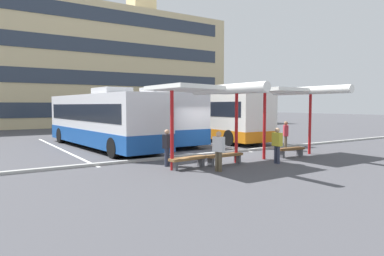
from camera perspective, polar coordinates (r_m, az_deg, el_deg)
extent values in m
plane|color=#47474C|center=(18.17, 3.72, -4.25)|extent=(160.00, 160.00, 0.00)
cube|color=#D1BC8C|center=(47.04, -19.90, 9.39)|extent=(41.21, 11.57, 14.62)
cube|color=#2D3847|center=(41.17, -17.89, 2.88)|extent=(37.91, 0.08, 1.61)
cube|color=#2D3847|center=(41.28, -17.99, 7.96)|extent=(37.91, 0.08, 1.61)
cube|color=#2D3847|center=(41.72, -18.10, 12.97)|extent=(37.91, 0.08, 1.61)
cube|color=#2D3847|center=(42.47, -18.20, 17.84)|extent=(37.91, 0.08, 1.61)
cube|color=#D1BC8C|center=(51.96, -8.37, 18.80)|extent=(3.20, 3.20, 2.80)
cube|color=silver|center=(21.19, -14.64, 1.43)|extent=(3.38, 11.80, 2.87)
cube|color=#194C9E|center=(21.25, -14.60, -1.24)|extent=(3.42, 11.84, 0.89)
cube|color=black|center=(21.17, -14.66, 2.55)|extent=(3.34, 10.87, 0.94)
cube|color=black|center=(26.62, -19.42, 2.54)|extent=(2.26, 0.24, 1.72)
cube|color=silver|center=(19.85, -13.11, 5.96)|extent=(1.69, 2.30, 0.36)
cylinder|color=black|center=(24.85, -20.85, -1.16)|extent=(0.37, 1.02, 1.00)
cylinder|color=black|center=(25.61, -15.75, -0.91)|extent=(0.37, 1.02, 1.00)
cylinder|color=black|center=(16.94, -12.83, -3.21)|extent=(0.37, 1.02, 1.00)
cylinder|color=black|center=(18.04, -5.94, -2.72)|extent=(0.37, 1.02, 1.00)
cube|color=silver|center=(24.37, -7.46, 2.05)|extent=(2.58, 12.05, 3.07)
cube|color=#194C9E|center=(24.43, -7.43, -0.48)|extent=(2.62, 12.09, 0.91)
cube|color=black|center=(24.36, -7.47, 3.17)|extent=(2.60, 11.09, 1.02)
cube|color=black|center=(29.90, -12.27, 3.02)|extent=(2.11, 0.11, 1.84)
cube|color=silver|center=(23.03, -5.92, 6.23)|extent=(1.47, 2.22, 0.36)
cylinder|color=black|center=(28.12, -13.24, -0.46)|extent=(0.32, 1.00, 1.00)
cylinder|color=black|center=(28.91, -9.11, -0.30)|extent=(0.32, 1.00, 1.00)
cylinder|color=black|center=(20.02, -5.01, -2.06)|extent=(0.32, 1.00, 1.00)
cylinder|color=black|center=(21.11, 0.32, -1.75)|extent=(0.32, 1.00, 1.00)
cube|color=silver|center=(25.30, 3.16, 2.09)|extent=(2.86, 10.85, 3.03)
cube|color=orange|center=(25.36, 3.15, -0.56)|extent=(2.90, 10.89, 0.68)
cube|color=black|center=(25.29, 3.17, 3.19)|extent=(2.86, 9.99, 0.95)
cube|color=black|center=(29.86, -2.66, 3.05)|extent=(2.22, 0.15, 1.82)
cube|color=silver|center=(24.21, 4.99, 6.01)|extent=(1.58, 2.25, 0.36)
cylinder|color=black|center=(28.00, -3.20, -0.39)|extent=(0.33, 1.01, 1.00)
cylinder|color=black|center=(29.17, 0.83, -0.21)|extent=(0.33, 1.01, 1.00)
cylinder|color=black|center=(21.64, 6.29, -1.63)|extent=(0.33, 1.01, 1.00)
cylinder|color=black|center=(23.12, 10.86, -1.33)|extent=(0.33, 1.01, 1.00)
cube|color=white|center=(21.39, -20.86, -3.26)|extent=(0.16, 14.00, 0.01)
cube|color=white|center=(22.65, -10.35, -2.69)|extent=(0.16, 14.00, 0.01)
cube|color=white|center=(24.58, -1.22, -2.13)|extent=(0.16, 14.00, 0.01)
cube|color=white|center=(27.03, 6.41, -1.61)|extent=(0.16, 14.00, 0.01)
cylinder|color=red|center=(13.41, -3.32, -0.44)|extent=(0.14, 0.14, 3.10)
cylinder|color=red|center=(15.29, 7.34, 0.06)|extent=(0.14, 0.14, 3.10)
cube|color=white|center=(14.27, 2.37, 6.37)|extent=(4.26, 2.93, 0.27)
cylinder|color=white|center=(13.22, 5.70, 6.43)|extent=(0.36, 4.25, 0.36)
cube|color=brown|center=(13.91, -0.67, -5.05)|extent=(1.71, 0.61, 0.10)
cube|color=#4C4C51|center=(13.53, -2.95, -6.27)|extent=(0.16, 0.35, 0.35)
cube|color=#4C4C51|center=(14.38, 1.47, -5.67)|extent=(0.16, 0.35, 0.35)
cube|color=brown|center=(14.88, 5.37, -4.49)|extent=(1.79, 0.47, 0.10)
cube|color=#4C4C51|center=(14.46, 3.11, -5.62)|extent=(0.13, 0.34, 0.35)
cube|color=#4C4C51|center=(15.39, 7.49, -5.07)|extent=(0.13, 0.34, 0.35)
cylinder|color=red|center=(16.47, 11.86, 0.38)|extent=(0.14, 0.14, 3.16)
cylinder|color=red|center=(18.91, 18.88, 0.69)|extent=(0.14, 0.14, 3.16)
cube|color=white|center=(17.64, 15.71, 5.95)|extent=(4.26, 2.65, 0.18)
cylinder|color=white|center=(16.89, 18.72, 5.89)|extent=(0.36, 4.26, 0.36)
cube|color=brown|center=(17.64, 15.98, -3.32)|extent=(1.56, 0.50, 0.10)
cube|color=#4C4C51|center=(17.23, 14.53, -4.21)|extent=(0.14, 0.34, 0.35)
cube|color=#4C4C51|center=(18.12, 17.34, -3.88)|extent=(0.14, 0.34, 0.35)
cube|color=#ADADA8|center=(17.99, 4.13, -4.13)|extent=(44.00, 0.24, 0.12)
cylinder|color=brown|center=(13.35, 4.13, -5.51)|extent=(0.14, 0.14, 0.76)
cylinder|color=brown|center=(13.26, 4.68, -5.58)|extent=(0.14, 0.14, 0.76)
cube|color=silver|center=(13.22, 4.42, -2.68)|extent=(0.34, 0.49, 0.57)
sphere|color=tan|center=(13.18, 4.43, -0.99)|extent=(0.21, 0.21, 0.21)
cylinder|color=#33384C|center=(15.54, 13.64, -4.28)|extent=(0.14, 0.14, 0.77)
cylinder|color=#33384C|center=(15.43, 14.04, -4.34)|extent=(0.14, 0.14, 0.77)
cube|color=gold|center=(15.40, 13.88, -1.82)|extent=(0.25, 0.46, 0.58)
sphere|color=tan|center=(15.37, 13.90, -0.36)|extent=(0.21, 0.21, 0.21)
cylinder|color=brown|center=(20.14, 15.14, -2.42)|extent=(0.14, 0.14, 0.81)
cylinder|color=brown|center=(19.97, 15.21, -2.47)|extent=(0.14, 0.14, 0.81)
cube|color=#BF333F|center=(19.99, 15.21, -0.42)|extent=(0.47, 0.51, 0.61)
sphere|color=#936B4C|center=(19.97, 15.23, 0.76)|extent=(0.22, 0.22, 0.22)
cylinder|color=#33384C|center=(14.50, -4.00, -4.77)|extent=(0.14, 0.14, 0.76)
cylinder|color=#33384C|center=(14.36, -4.27, -4.86)|extent=(0.14, 0.14, 0.76)
cube|color=#26262D|center=(14.35, -4.15, -2.18)|extent=(0.49, 0.44, 0.57)
sphere|color=tan|center=(14.31, -4.16, -0.63)|extent=(0.21, 0.21, 0.21)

